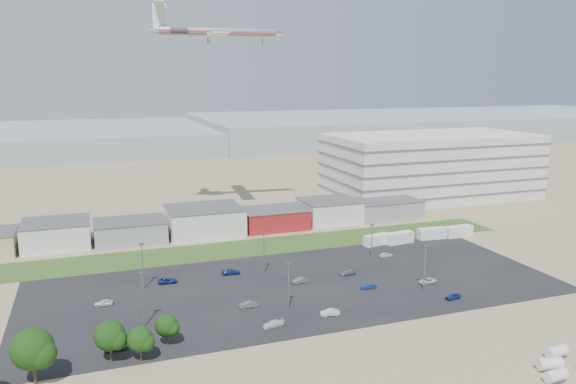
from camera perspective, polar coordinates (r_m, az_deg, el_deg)
name	(u,v)px	position (r m, az deg, el deg)	size (l,w,h in m)	color
ground	(309,324)	(111.37, 2.13, -13.30)	(700.00, 700.00, 0.00)	#857654
parking_lot	(297,286)	(130.22, 0.89, -9.51)	(120.00, 50.00, 0.01)	black
grass_strip	(240,249)	(157.67, -4.93, -5.76)	(160.00, 16.00, 0.02)	#314C1C
hills_backdrop	(200,137)	(418.25, -8.89, 5.58)	(700.00, 200.00, 9.00)	gray
building_row	(168,224)	(171.49, -12.10, -3.17)	(170.00, 20.00, 8.00)	silver
parking_garage	(431,166)	(230.51, 14.28, 2.62)	(80.00, 40.00, 25.00)	silver
storage_tank_nw	(550,364)	(104.29, 25.06, -15.52)	(4.00, 2.00, 2.40)	silver
storage_tank_ne	(557,351)	(109.04, 25.63, -14.40)	(3.78, 1.89, 2.27)	silver
storage_tank_sw	(556,376)	(101.25, 25.55, -16.47)	(3.66, 1.83, 2.19)	silver
box_trailer_a	(377,240)	(162.28, 9.01, -4.82)	(7.94, 2.48, 2.98)	silver
box_trailer_b	(399,238)	(164.94, 11.24, -4.59)	(8.51, 2.66, 3.19)	silver
box_trailer_c	(432,233)	(171.62, 14.39, -4.10)	(8.57, 2.68, 3.21)	silver
box_trailer_d	(459,231)	(176.04, 16.94, -3.84)	(8.68, 2.71, 3.26)	silver
tree_left	(33,353)	(97.83, -24.50, -14.69)	(6.96, 6.96, 10.44)	black
tree_mid	(110,339)	(100.97, -17.64, -14.02)	(5.49, 5.49, 8.24)	black
tree_right	(140,342)	(100.12, -14.80, -14.48)	(4.65, 4.65, 6.97)	black
tree_near	(167,328)	(104.51, -12.24, -13.32)	(4.37, 4.37, 6.56)	black
lightpole_front_l	(143,300)	(111.85, -14.51, -10.53)	(1.28, 0.53, 10.86)	slate
lightpole_front_m	(288,286)	(116.11, 0.05, -9.57)	(1.17, 0.49, 9.92)	slate
lightpole_front_r	(425,268)	(129.09, 13.71, -7.55)	(1.24, 0.52, 10.57)	slate
lightpole_back_l	(143,266)	(130.81, -14.55, -7.31)	(1.25, 0.52, 10.66)	slate
lightpole_back_m	(264,253)	(136.52, -2.46, -6.25)	(1.20, 0.50, 10.20)	slate
lightpole_back_r	(372,242)	(148.16, 8.51, -5.06)	(1.13, 0.47, 9.57)	slate
airliner	(218,32)	(189.87, -7.12, 15.83)	(46.17, 31.48, 13.64)	silver
parked_car_0	(427,281)	(135.38, 13.96, -8.76)	(1.98, 4.29, 1.19)	silver
parked_car_1	(368,286)	(129.59, 8.18, -9.46)	(1.24, 3.56, 1.17)	navy
parked_car_2	(453,296)	(127.78, 16.43, -10.13)	(1.46, 3.62, 1.23)	navy
parked_car_3	(273,324)	(110.11, -1.51, -13.25)	(1.70, 4.18, 1.21)	silver
parked_car_4	(249,304)	(118.85, -3.99, -11.32)	(1.38, 3.95, 1.30)	#595B5E
parked_car_5	(104,303)	(125.53, -18.23, -10.63)	(1.52, 3.77, 1.29)	silver
parked_car_6	(231,272)	(137.83, -5.82, -8.08)	(1.82, 4.47, 1.30)	navy
parked_car_7	(300,280)	(131.70, 1.27, -8.96)	(1.37, 3.94, 1.30)	#595B5E
parked_car_8	(386,255)	(151.97, 9.90, -6.31)	(1.55, 3.84, 1.31)	silver
parked_car_9	(167,281)	(134.50, -12.15, -8.80)	(2.03, 4.40, 1.22)	navy
parked_car_10	(116,346)	(106.11, -17.05, -14.77)	(1.74, 4.29, 1.24)	#595B5E
parked_car_12	(348,273)	(137.56, 6.07, -8.15)	(1.64, 4.04, 1.17)	#A5A5AA
parked_car_13	(330,312)	(115.20, 4.28, -12.09)	(1.36, 3.91, 1.29)	silver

